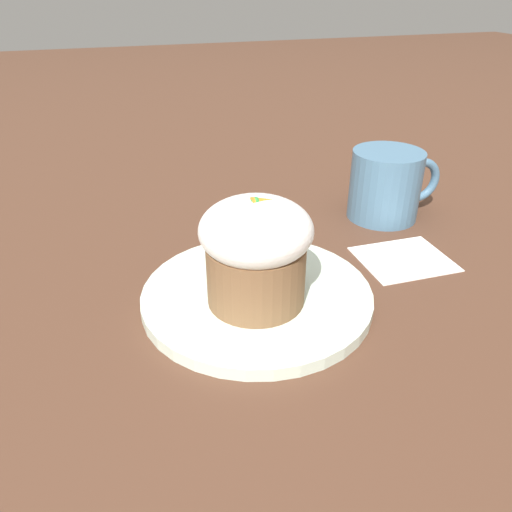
% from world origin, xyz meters
% --- Properties ---
extents(ground_plane, '(4.00, 4.00, 0.00)m').
position_xyz_m(ground_plane, '(0.00, 0.00, 0.00)').
color(ground_plane, '#513323').
extents(dessert_plate, '(0.23, 0.23, 0.01)m').
position_xyz_m(dessert_plate, '(0.00, 0.00, 0.01)').
color(dessert_plate, silver).
rests_on(dessert_plate, ground_plane).
extents(carrot_cake, '(0.10, 0.10, 0.11)m').
position_xyz_m(carrot_cake, '(-0.01, -0.01, 0.07)').
color(carrot_cake, brown).
rests_on(carrot_cake, dessert_plate).
extents(spoon, '(0.09, 0.11, 0.01)m').
position_xyz_m(spoon, '(0.01, 0.00, 0.02)').
color(spoon, silver).
rests_on(spoon, dessert_plate).
extents(coffee_cup, '(0.13, 0.09, 0.09)m').
position_xyz_m(coffee_cup, '(0.22, 0.14, 0.04)').
color(coffee_cup, teal).
rests_on(coffee_cup, ground_plane).
extents(paper_napkin, '(0.10, 0.09, 0.00)m').
position_xyz_m(paper_napkin, '(0.19, 0.03, 0.00)').
color(paper_napkin, white).
rests_on(paper_napkin, ground_plane).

